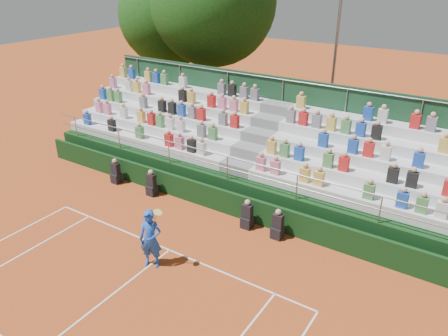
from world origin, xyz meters
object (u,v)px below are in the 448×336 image
Objects in this scene: tree_east at (213,3)px; tree_west at (169,16)px; tennis_player at (151,239)px; floodlight_mast at (336,47)px.

tree_west is at bearing 174.04° from tree_east.
tennis_player is 15.25m from floodlight_mast.
floodlight_mast is (7.31, 0.90, -1.96)m from tree_east.
tennis_player is 0.25× the size of floodlight_mast.
tree_east is at bearing -173.00° from floodlight_mast.
floodlight_mast reaches higher than tennis_player.
tree_east is (-6.88, 13.80, 6.00)m from tennis_player.
tree_east is 7.62m from floodlight_mast.
floodlight_mast is (0.43, 14.70, 4.04)m from tennis_player.
tennis_player is at bearing -91.66° from floodlight_mast.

